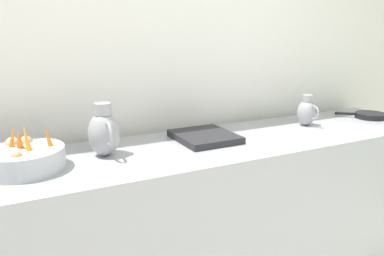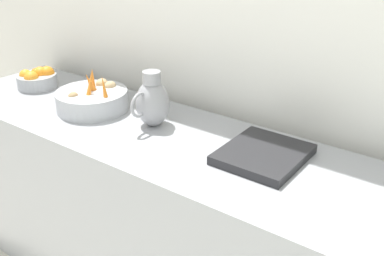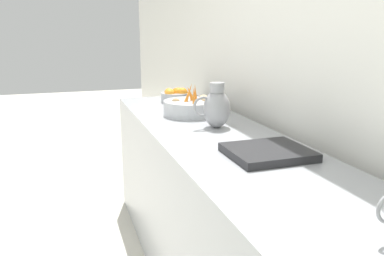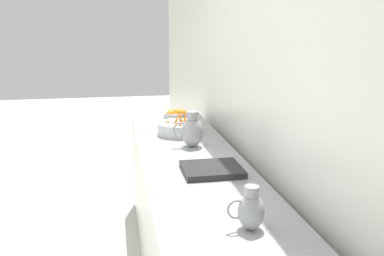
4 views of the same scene
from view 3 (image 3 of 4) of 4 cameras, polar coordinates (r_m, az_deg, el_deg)
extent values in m
cube|color=#9EA0A5|center=(1.97, 6.81, -15.87)|extent=(0.65, 3.15, 0.91)
cylinder|color=#ADAFB5|center=(2.48, -0.23, 2.99)|extent=(0.35, 0.35, 0.09)
torus|color=#ADAFB5|center=(2.49, -0.23, 2.05)|extent=(0.20, 0.20, 0.01)
cone|color=orange|center=(2.48, -0.18, 4.88)|extent=(0.08, 0.04, 0.12)
cone|color=orange|center=(2.51, 0.49, 5.09)|extent=(0.05, 0.06, 0.13)
cone|color=orange|center=(2.44, -0.56, 4.97)|extent=(0.08, 0.05, 0.15)
cone|color=orange|center=(2.37, 0.29, 4.51)|extent=(0.03, 0.05, 0.13)
ellipsoid|color=tan|center=(2.54, 1.70, 4.36)|extent=(0.07, 0.06, 0.05)
ellipsoid|color=#9E7F56|center=(2.47, -2.42, 3.94)|extent=(0.05, 0.04, 0.04)
ellipsoid|color=tan|center=(2.49, 2.19, 4.12)|extent=(0.06, 0.05, 0.05)
cylinder|color=#9EA0A5|center=(2.95, -2.49, 4.53)|extent=(0.21, 0.21, 0.07)
sphere|color=orange|center=(2.95, -2.34, 5.20)|extent=(0.07, 0.07, 0.07)
sphere|color=orange|center=(2.98, -3.44, 5.24)|extent=(0.07, 0.07, 0.07)
sphere|color=orange|center=(2.93, -1.42, 5.16)|extent=(0.08, 0.08, 0.08)
sphere|color=orange|center=(2.91, -3.30, 5.06)|extent=(0.08, 0.08, 0.08)
sphere|color=orange|center=(2.95, -2.03, 5.20)|extent=(0.08, 0.08, 0.08)
ellipsoid|color=#939399|center=(2.15, 3.67, 2.80)|extent=(0.15, 0.15, 0.21)
cylinder|color=#939399|center=(2.13, 3.72, 5.97)|extent=(0.08, 0.08, 0.06)
torus|color=#939399|center=(2.12, 1.62, 3.20)|extent=(0.11, 0.01, 0.11)
cube|color=#232326|center=(1.70, 11.10, -3.53)|extent=(0.34, 0.30, 0.04)
camera|label=1|loc=(2.56, -41.22, 12.01)|focal=36.02mm
camera|label=2|loc=(0.99, -63.65, 26.51)|focal=42.31mm
camera|label=4|loc=(0.96, 145.18, 7.12)|focal=39.53mm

